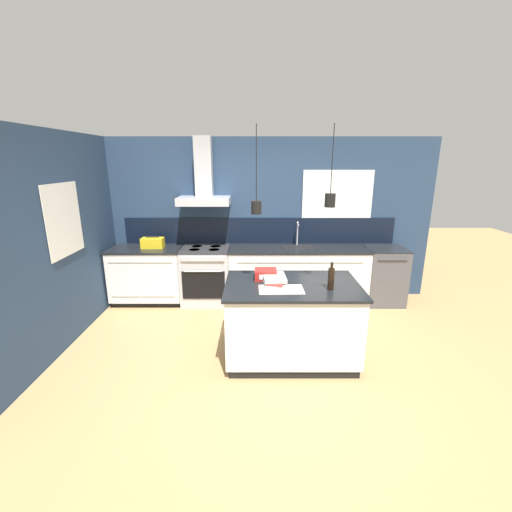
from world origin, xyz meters
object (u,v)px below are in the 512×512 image
object	(u,v)px
red_supply_box	(265,274)
bottle_on_island	(331,278)
dishwasher	(383,275)
book_stack	(274,280)
oven_range	(206,275)
yellow_toolbox	(153,243)

from	to	relation	value
red_supply_box	bottle_on_island	bearing A→B (deg)	-26.40
dishwasher	book_stack	bearing A→B (deg)	-139.02
book_stack	bottle_on_island	bearing A→B (deg)	-17.93
dishwasher	bottle_on_island	distance (m)	2.27
oven_range	bottle_on_island	bearing A→B (deg)	-48.21
oven_range	yellow_toolbox	xyz separation A→B (m)	(-0.83, 0.00, 0.54)
bottle_on_island	book_stack	distance (m)	0.63
dishwasher	bottle_on_island	size ratio (longest dim) A/B	2.99
book_stack	red_supply_box	size ratio (longest dim) A/B	1.44
red_supply_box	dishwasher	bearing A→B (deg)	36.80
oven_range	dishwasher	size ratio (longest dim) A/B	1.00
book_stack	red_supply_box	bearing A→B (deg)	122.88
red_supply_box	yellow_toolbox	world-z (taller)	yellow_toolbox
bottle_on_island	book_stack	bearing A→B (deg)	162.07
dishwasher	red_supply_box	xyz separation A→B (m)	(-1.95, -1.46, 0.51)
oven_range	dishwasher	world-z (taller)	same
dishwasher	book_stack	distance (m)	2.50
oven_range	red_supply_box	world-z (taller)	red_supply_box
book_stack	red_supply_box	xyz separation A→B (m)	(-0.10, 0.15, 0.01)
oven_range	red_supply_box	xyz separation A→B (m)	(0.92, -1.45, 0.51)
dishwasher	red_supply_box	bearing A→B (deg)	-143.20
book_stack	yellow_toolbox	distance (m)	2.44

